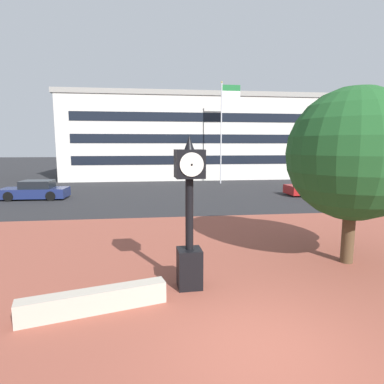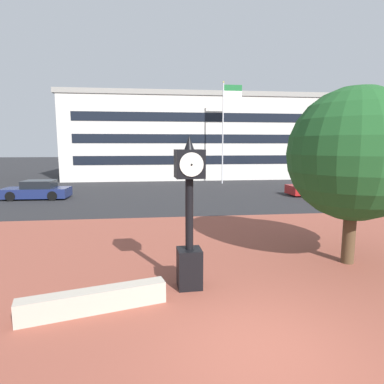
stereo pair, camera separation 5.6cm
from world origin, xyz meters
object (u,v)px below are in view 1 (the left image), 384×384
Objects in this scene: flagpole_primary at (224,123)px; plaza_tree at (358,157)px; car_street_mid at (316,187)px; street_clock at (189,217)px; civic_building at (190,137)px; car_street_near at (35,191)px.

plaza_tree is at bearing -91.54° from flagpole_primary.
flagpole_primary is (-5.25, 8.17, 5.21)m from car_street_mid.
street_clock is 23.71m from flagpole_primary.
street_clock is 18.32m from car_street_mid.
flagpole_primary is at bearing -73.88° from civic_building.
flagpole_primary is at bearing -61.63° from car_street_near.
car_street_mid is at bearing -57.29° from flagpole_primary.
plaza_tree is 1.23× the size of car_street_near.
car_street_mid is at bearing 49.84° from street_clock.
plaza_tree reaches higher than street_clock.
car_street_near is 20.20m from civic_building.
plaza_tree is 20.13m from car_street_near.
car_street_mid is 0.46× the size of flagpole_primary.
car_street_mid is at bearing -90.31° from car_street_near.
street_clock is at bearing -104.73° from flagpole_primary.
plaza_tree is 21.46m from flagpole_primary.
plaza_tree is at bearing 11.22° from street_clock.
street_clock is 0.89× the size of car_street_near.
car_street_near is 1.00× the size of car_street_mid.
street_clock is at bearing -147.79° from car_street_near.
civic_building reaches higher than plaza_tree.
civic_building is at bearing 106.12° from flagpole_primary.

